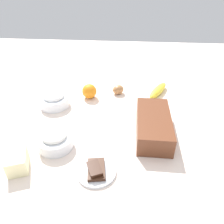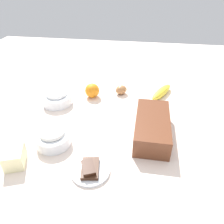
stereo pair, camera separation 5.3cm
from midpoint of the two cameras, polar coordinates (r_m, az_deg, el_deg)
The scene contains 9 objects.
ground_plane at distance 0.97m, azimuth 1.58°, elevation -2.49°, with size 2.40×2.40×0.02m, color beige.
loaf_pan at distance 0.87m, azimuth 12.19°, elevation -3.68°, with size 0.28×0.13×0.08m.
flour_bowl at distance 0.84m, azimuth -13.43°, elevation -6.52°, with size 0.13×0.13×0.07m.
sugar_bowl at distance 1.08m, azimuth -12.87°, elevation 3.64°, with size 0.14×0.14×0.07m.
banana at distance 1.17m, azimuth 14.14°, elevation 5.09°, with size 0.19×0.04×0.04m, color yellow.
orange_fruit at distance 1.11m, azimuth -3.85°, elevation 5.61°, with size 0.07×0.07×0.07m, color orange.
butter_block at distance 0.81m, azimuth -22.48°, elevation -10.72°, with size 0.09×0.06×0.06m, color #F4EDB2.
egg_near_butter at distance 1.15m, azimuth 3.77°, elevation 5.78°, with size 0.05×0.05×0.06m, color #A97245.
chocolate_plate at distance 0.74m, azimuth -3.65°, elevation -14.87°, with size 0.13×0.13×0.03m.
Camera 2 is at (0.77, 0.12, 0.56)m, focal length 34.93 mm.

